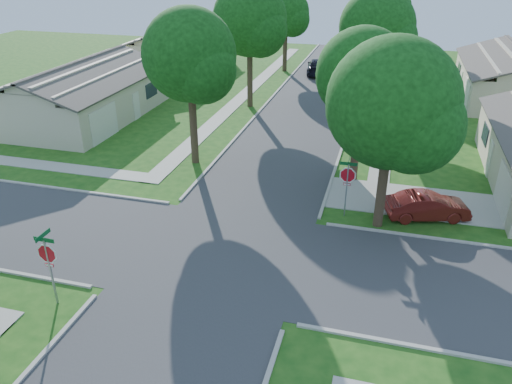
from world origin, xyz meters
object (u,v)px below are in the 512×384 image
object	(u,v)px
tree_e_mid	(377,31)
house_nw_far	(175,54)
tree_w_mid	(250,23)
car_driveway	(427,206)
stop_sign_sw	(48,257)
tree_e_near	(363,79)
tree_w_far	(286,15)
car_curb_west	(318,66)
stop_sign_ne	(348,177)
car_curb_east	(354,92)
house_nw_near	(83,97)
tree_w_near	(191,59)
tree_ne_corner	(393,109)
tree_e_far	(384,13)

from	to	relation	value
tree_e_mid	house_nw_far	bearing A→B (deg)	152.09
tree_w_mid	car_driveway	world-z (taller)	tree_w_mid
stop_sign_sw	tree_e_near	distance (m)	17.04
tree_e_near	tree_w_far	distance (m)	26.71
tree_e_mid	car_curb_west	distance (m)	14.99
house_nw_far	car_driveway	distance (m)	36.09
tree_e_near	tree_w_far	size ratio (longest dim) A/B	1.03
stop_sign_ne	car_curb_east	world-z (taller)	stop_sign_ne
car_curb_west	car_driveway	bearing A→B (deg)	101.97
house_nw_near	house_nw_far	distance (m)	17.00
house_nw_near	house_nw_far	world-z (taller)	same
tree_e_mid	tree_w_far	xyz separation A→B (m)	(-9.41, 13.00, -0.75)
house_nw_far	tree_w_near	bearing A→B (deg)	-63.73
tree_ne_corner	tree_e_far	bearing A→B (deg)	93.09
tree_e_far	car_curb_east	bearing A→B (deg)	-99.80
tree_w_far	tree_ne_corner	size ratio (longest dim) A/B	0.93
tree_e_far	tree_w_near	world-z (taller)	tree_w_near
car_curb_east	car_curb_west	world-z (taller)	car_curb_west
stop_sign_sw	car_driveway	bearing A→B (deg)	37.71
stop_sign_sw	house_nw_near	bearing A→B (deg)	119.83
tree_e_near	house_nw_near	world-z (taller)	tree_e_near
tree_e_near	car_curb_east	xyz separation A→B (m)	(-1.55, 16.00, -4.96)
tree_e_mid	tree_w_mid	world-z (taller)	tree_w_mid
tree_e_mid	car_driveway	xyz separation A→B (m)	(3.73, -15.51, -5.61)
stop_sign_ne	tree_e_far	size ratio (longest dim) A/B	0.34
tree_e_far	tree_e_near	bearing A→B (deg)	-90.00
tree_ne_corner	house_nw_far	xyz separation A→B (m)	(-22.35, 27.79, -4.08)
stop_sign_sw	car_driveway	size ratio (longest dim) A/B	0.77
tree_w_mid	house_nw_far	xyz separation A→B (m)	(-11.35, 10.99, -4.97)
tree_ne_corner	car_curb_west	xyz separation A→B (m)	(-7.56, 29.40, -4.85)
tree_w_near	car_curb_west	distance (m)	25.42
tree_e_far	tree_w_near	distance (m)	26.71
stop_sign_ne	house_nw_near	world-z (taller)	house_nw_near
tree_w_mid	car_driveway	distance (m)	21.14
tree_e_near	stop_sign_ne	bearing A→B (deg)	-90.68
house_nw_near	car_driveway	xyz separation A→B (m)	(24.48, -9.50, -0.88)
stop_sign_sw	car_curb_west	xyz separation A→B (m)	(3.50, 38.31, -1.29)
house_nw_far	car_driveway	xyz separation A→B (m)	(24.48, -26.50, -0.88)
tree_e_far	house_nw_near	distance (m)	28.49
tree_e_near	tree_w_near	distance (m)	9.41
tree_w_far	tree_ne_corner	xyz separation A→B (m)	(11.01, -29.80, 0.09)
car_driveway	tree_e_mid	bearing A→B (deg)	-3.04
car_driveway	car_curb_west	world-z (taller)	car_curb_west
stop_sign_sw	tree_e_far	world-z (taller)	tree_e_far
house_nw_near	tree_e_near	bearing A→B (deg)	-16.11
house_nw_far	car_curb_west	distance (m)	14.90
house_nw_far	house_nw_near	bearing A→B (deg)	-90.00
car_curb_west	tree_e_far	bearing A→B (deg)	176.74
tree_e_near	house_nw_far	world-z (taller)	tree_e_near
tree_e_near	car_curb_west	size ratio (longest dim) A/B	1.62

